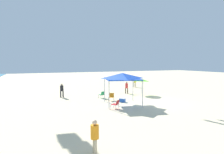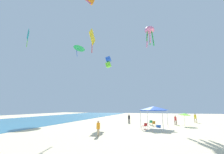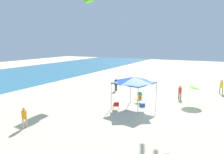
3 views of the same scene
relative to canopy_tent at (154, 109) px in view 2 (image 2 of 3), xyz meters
The scene contains 17 objects.
ground 4.78m from the canopy_tent, 92.26° to the right, with size 120.00×120.00×0.10m, color beige.
ocean_strip 28.03m from the canopy_tent, 90.31° to the left, with size 120.00×22.39×0.02m, color teal.
canopy_tent is the anchor object (origin of this frame).
beach_umbrella 6.11m from the canopy_tent, 50.70° to the right, with size 1.95×1.93×2.21m.
folding_chair_near_cooler 2.96m from the canopy_tent, 136.17° to the left, with size 0.81×0.78×0.82m.
folding_chair_right_of_tent 3.12m from the canopy_tent, ahead, with size 0.80×0.77×0.82m.
folding_chair_facing_ocean 4.45m from the canopy_tent, 10.95° to the left, with size 0.73×0.65×0.82m.
cooler_box 2.83m from the canopy_tent, 26.93° to the right, with size 0.73×0.72×0.40m.
person_far_stroller 13.00m from the canopy_tent, 35.83° to the right, with size 0.42×0.47×1.75m.
person_watching_sky 8.04m from the canopy_tent, 38.95° to the left, with size 0.40×0.41×1.67m.
person_kite_handler 6.75m from the canopy_tent, 31.64° to the right, with size 0.37×0.38×1.58m.
person_near_umbrella 10.16m from the canopy_tent, 146.49° to the left, with size 0.42×0.38×1.59m.
kite_diamond_yellow 16.86m from the canopy_tent, 88.18° to the left, with size 3.51×0.36×5.02m.
kite_box_blue 15.36m from the canopy_tent, 54.56° to the left, with size 1.19×1.38×2.45m.
kite_octopus_pink 21.94m from the canopy_tent, ahead, with size 2.35×2.35×5.22m.
kite_delta_green 32.89m from the canopy_tent, 54.53° to the left, with size 4.95×4.93×3.34m.
kite_diamond_teal 27.53m from the canopy_tent, 95.25° to the left, with size 1.66×2.27×3.94m.
Camera 2 is at (-23.60, 3.15, 2.94)m, focal length 24.08 mm.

